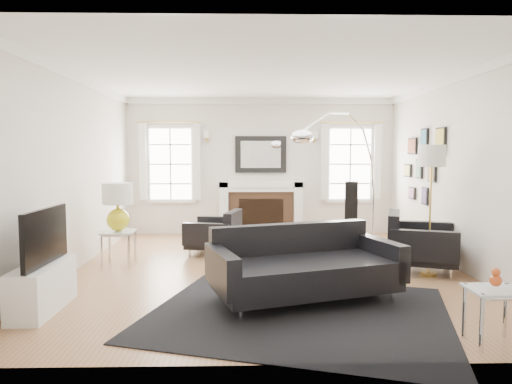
{
  "coord_description": "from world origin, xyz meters",
  "views": [
    {
      "loc": [
        -0.3,
        -6.45,
        1.65
      ],
      "look_at": [
        -0.15,
        0.3,
        1.09
      ],
      "focal_mm": 32.0,
      "sensor_mm": 36.0,
      "label": 1
    }
  ],
  "objects_px": {
    "armchair_right": "(417,244)",
    "coffee_table": "(254,233)",
    "sofa": "(303,267)",
    "armchair_left": "(217,234)",
    "gourd_lamp": "(118,203)",
    "arc_floor_lamp": "(341,176)",
    "fireplace": "(261,209)"
  },
  "relations": [
    {
      "from": "armchair_right",
      "to": "coffee_table",
      "type": "xyz_separation_m",
      "value": [
        -2.32,
        1.15,
        -0.04
      ]
    },
    {
      "from": "sofa",
      "to": "armchair_left",
      "type": "bearing_deg",
      "value": 115.03
    },
    {
      "from": "armchair_left",
      "to": "armchair_right",
      "type": "bearing_deg",
      "value": -21.53
    },
    {
      "from": "coffee_table",
      "to": "gourd_lamp",
      "type": "distance_m",
      "value": 2.24
    },
    {
      "from": "coffee_table",
      "to": "arc_floor_lamp",
      "type": "xyz_separation_m",
      "value": [
        1.39,
        -0.28,
        0.96
      ]
    },
    {
      "from": "armchair_left",
      "to": "coffee_table",
      "type": "height_order",
      "value": "armchair_left"
    },
    {
      "from": "gourd_lamp",
      "to": "arc_floor_lamp",
      "type": "bearing_deg",
      "value": 8.12
    },
    {
      "from": "sofa",
      "to": "arc_floor_lamp",
      "type": "relative_size",
      "value": 0.95
    },
    {
      "from": "arc_floor_lamp",
      "to": "sofa",
      "type": "bearing_deg",
      "value": -112.07
    },
    {
      "from": "sofa",
      "to": "armchair_right",
      "type": "xyz_separation_m",
      "value": [
        1.79,
        1.28,
        0.01
      ]
    },
    {
      "from": "armchair_left",
      "to": "gourd_lamp",
      "type": "height_order",
      "value": "gourd_lamp"
    },
    {
      "from": "gourd_lamp",
      "to": "arc_floor_lamp",
      "type": "height_order",
      "value": "arc_floor_lamp"
    },
    {
      "from": "armchair_left",
      "to": "arc_floor_lamp",
      "type": "relative_size",
      "value": 0.43
    },
    {
      "from": "fireplace",
      "to": "armchair_left",
      "type": "distance_m",
      "value": 1.92
    },
    {
      "from": "coffee_table",
      "to": "fireplace",
      "type": "bearing_deg",
      "value": 84.09
    },
    {
      "from": "arc_floor_lamp",
      "to": "fireplace",
      "type": "bearing_deg",
      "value": 120.98
    },
    {
      "from": "sofa",
      "to": "gourd_lamp",
      "type": "height_order",
      "value": "gourd_lamp"
    },
    {
      "from": "sofa",
      "to": "gourd_lamp",
      "type": "xyz_separation_m",
      "value": [
        -2.54,
        1.66,
        0.56
      ]
    },
    {
      "from": "fireplace",
      "to": "gourd_lamp",
      "type": "height_order",
      "value": "gourd_lamp"
    },
    {
      "from": "gourd_lamp",
      "to": "arc_floor_lamp",
      "type": "xyz_separation_m",
      "value": [
        3.41,
        0.49,
        0.37
      ]
    },
    {
      "from": "armchair_right",
      "to": "armchair_left",
      "type": "bearing_deg",
      "value": 158.47
    },
    {
      "from": "armchair_left",
      "to": "arc_floor_lamp",
      "type": "distance_m",
      "value": 2.25
    },
    {
      "from": "fireplace",
      "to": "sofa",
      "type": "height_order",
      "value": "fireplace"
    },
    {
      "from": "armchair_left",
      "to": "coffee_table",
      "type": "relative_size",
      "value": 1.24
    },
    {
      "from": "gourd_lamp",
      "to": "armchair_left",
      "type": "bearing_deg",
      "value": 28.81
    },
    {
      "from": "fireplace",
      "to": "sofa",
      "type": "xyz_separation_m",
      "value": [
        0.34,
        -4.17,
        -0.17
      ]
    },
    {
      "from": "armchair_right",
      "to": "gourd_lamp",
      "type": "xyz_separation_m",
      "value": [
        -4.34,
        0.38,
        0.55
      ]
    },
    {
      "from": "armchair_left",
      "to": "armchair_right",
      "type": "height_order",
      "value": "armchair_right"
    },
    {
      "from": "fireplace",
      "to": "armchair_right",
      "type": "relative_size",
      "value": 1.38
    },
    {
      "from": "fireplace",
      "to": "armchair_left",
      "type": "height_order",
      "value": "fireplace"
    },
    {
      "from": "sofa",
      "to": "gourd_lamp",
      "type": "distance_m",
      "value": 3.09
    },
    {
      "from": "coffee_table",
      "to": "arc_floor_lamp",
      "type": "bearing_deg",
      "value": -11.37
    }
  ]
}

